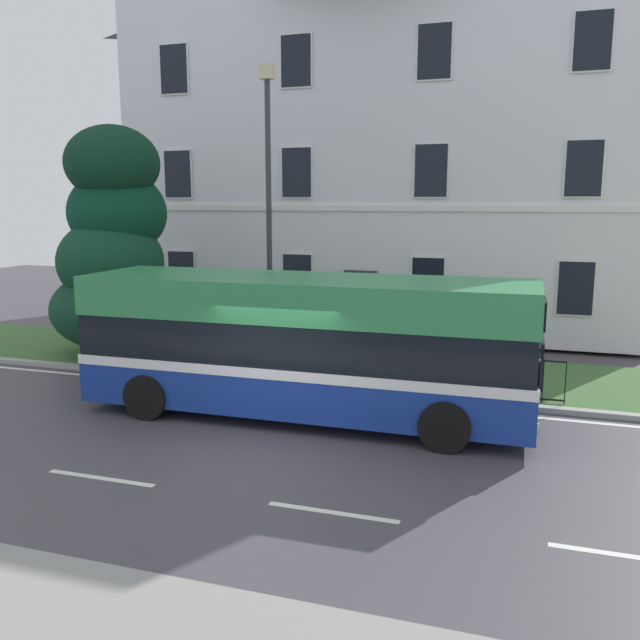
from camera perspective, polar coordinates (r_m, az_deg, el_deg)
ground_plane at (r=12.93m, az=-4.22°, el=-10.29°), size 60.00×56.00×0.18m
georgian_townhouse at (r=25.72m, az=6.28°, el=14.65°), size 17.64×9.43×12.73m
iron_verge_railing at (r=16.19m, az=-1.43°, el=-3.65°), size 12.13×0.04×0.97m
evergreen_tree at (r=19.91m, az=-17.38°, el=5.58°), size 3.66×3.66×6.49m
single_decker_bus at (r=13.80m, az=-1.30°, el=-2.08°), size 9.44×2.75×2.96m
street_lamp_post at (r=17.30m, az=-4.46°, el=10.19°), size 0.36×0.24×7.75m
litter_bin at (r=16.80m, az=1.40°, el=-2.78°), size 0.56×0.56×1.20m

